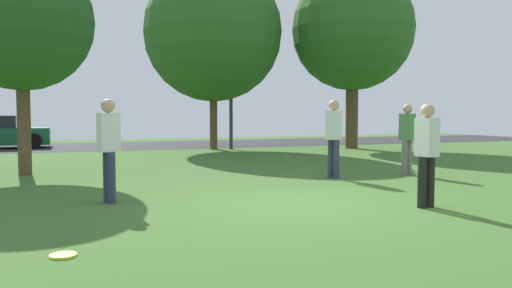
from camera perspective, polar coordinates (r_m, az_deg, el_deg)
name	(u,v)px	position (r m, az deg, el deg)	size (l,w,h in m)	color
ground_plane	(304,203)	(8.30, 5.41, -6.64)	(44.00, 44.00, 0.00)	#3D6628
road_strip	(149,145)	(23.65, -11.94, -0.12)	(44.00, 6.40, 0.01)	#28282B
oak_tree_left	(21,20)	(13.31, -24.85, 12.48)	(3.30, 3.30, 5.27)	brown
oak_tree_center	(213,33)	(20.86, -4.83, 12.35)	(5.53, 5.53, 7.45)	brown
maple_tree_far	(353,30)	(21.68, 10.80, 12.46)	(4.99, 4.99, 7.38)	brown
person_thrower	(109,146)	(8.54, -16.18, -0.17)	(0.37, 0.30, 1.69)	#2D334C
person_catcher	(334,135)	(11.48, 8.71, 1.03)	(0.37, 0.30, 1.75)	#2D334C
person_bystander	(407,136)	(12.51, 16.58, 0.89)	(0.30, 0.37, 1.67)	slate
person_walking	(427,151)	(8.22, 18.60, -0.74)	(0.30, 0.34, 1.60)	black
frisbee_disc	(63,255)	(5.63, -20.83, -11.60)	(0.27, 0.27, 0.03)	yellow
street_lamp_post	(231,93)	(20.54, -2.83, 5.69)	(0.14, 0.14, 4.50)	#2D2D33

